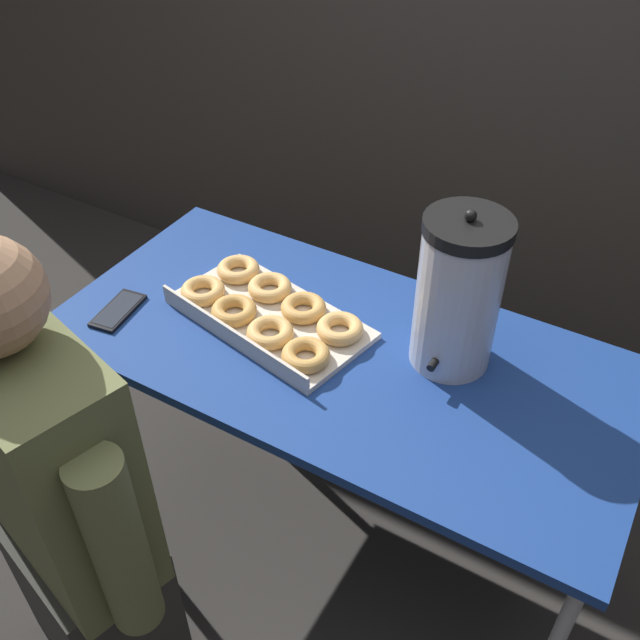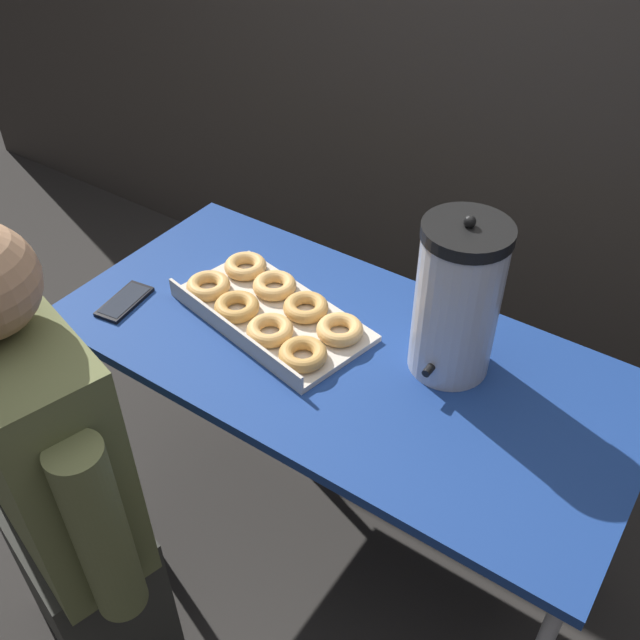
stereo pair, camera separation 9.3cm
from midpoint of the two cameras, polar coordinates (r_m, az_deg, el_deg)
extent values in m
plane|color=#2D2B28|center=(2.28, 0.19, -16.59)|extent=(12.00, 12.00, 0.00)
cube|color=navy|center=(1.71, 0.25, -2.62)|extent=(1.40, 0.67, 0.03)
cylinder|color=#ADADB2|center=(2.16, -19.30, -8.47)|extent=(0.03, 0.03, 0.74)
cylinder|color=#ADADB2|center=(2.43, -9.75, 0.10)|extent=(0.03, 0.03, 0.74)
cylinder|color=#ADADB2|center=(2.07, 20.87, -11.82)|extent=(0.03, 0.03, 0.74)
cube|color=beige|center=(1.78, -5.54, 0.20)|extent=(0.54, 0.36, 0.02)
cube|color=beige|center=(1.70, -8.68, -1.16)|extent=(0.49, 0.11, 0.04)
torus|color=#E4AC5F|center=(1.85, -10.78, 2.28)|extent=(0.15, 0.15, 0.03)
torus|color=tan|center=(1.77, -8.39, 0.71)|extent=(0.14, 0.14, 0.03)
torus|color=#E5AD60|center=(1.70, -5.58, -1.04)|extent=(0.16, 0.16, 0.03)
torus|color=tan|center=(1.63, -2.77, -2.85)|extent=(0.12, 0.12, 0.03)
torus|color=#EAB265|center=(1.91, -7.95, 4.00)|extent=(0.14, 0.14, 0.03)
torus|color=#EAB265|center=(1.83, -5.49, 2.57)|extent=(0.14, 0.14, 0.03)
torus|color=tan|center=(1.76, -2.84, 0.94)|extent=(0.13, 0.13, 0.03)
torus|color=#E8B063|center=(1.70, 0.04, -0.73)|extent=(0.15, 0.15, 0.03)
cylinder|color=silver|center=(1.58, 9.30, 1.62)|extent=(0.19, 0.19, 0.35)
cylinder|color=black|center=(1.47, 10.06, 7.35)|extent=(0.19, 0.19, 0.03)
sphere|color=black|center=(1.46, 10.18, 8.18)|extent=(0.03, 0.03, 0.03)
cylinder|color=black|center=(1.58, 7.49, -3.43)|extent=(0.02, 0.05, 0.02)
cube|color=black|center=(1.88, -17.22, 0.69)|extent=(0.09, 0.16, 0.01)
cube|color=#2D333D|center=(1.88, -17.25, 0.82)|extent=(0.08, 0.14, 0.00)
cube|color=#33332D|center=(2.00, -18.71, -20.03)|extent=(0.43, 0.35, 0.48)
cube|color=#60663D|center=(1.58, -22.81, -9.94)|extent=(0.51, 0.33, 0.60)
cylinder|color=#60663D|center=(1.43, -17.69, -16.95)|extent=(0.10, 0.10, 0.48)
camera|label=1|loc=(0.05, -91.58, -1.33)|focal=40.00mm
camera|label=2|loc=(0.05, 88.42, 1.33)|focal=40.00mm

